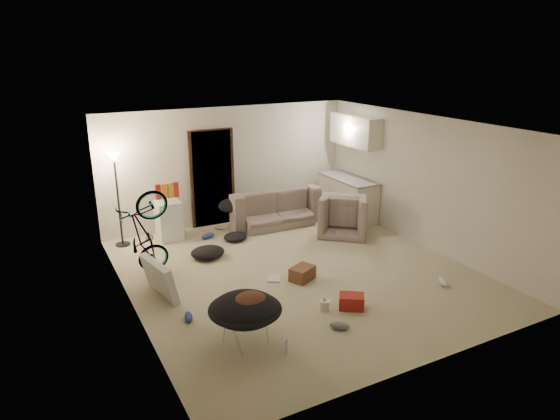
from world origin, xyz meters
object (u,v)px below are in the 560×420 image
kitchen_counter (348,198)px  juicer (324,304)px  mini_fridge (169,220)px  bicycle (146,253)px  saucer_chair (245,315)px  floor_lamp (116,180)px  sofa (272,210)px  drink_case_a (302,273)px  armchair (344,217)px  drink_case_b (351,301)px  tv_box (159,278)px

kitchen_counter → juicer: (-2.72, -3.30, -0.35)m
mini_fridge → bicycle: bearing=-120.1°
saucer_chair → mini_fridge: bearing=87.6°
floor_lamp → mini_fridge: bearing=-6.3°
sofa → kitchen_counter: bearing=167.5°
saucer_chair → drink_case_a: bearing=38.4°
armchair → mini_fridge: (-3.33, 1.29, 0.08)m
sofa → armchair: size_ratio=2.09×
kitchen_counter → bicycle: size_ratio=0.99×
armchair → drink_case_a: 2.48m
floor_lamp → kitchen_counter: size_ratio=1.21×
bicycle → juicer: (2.01, -2.38, -0.31)m
floor_lamp → drink_case_b: bearing=-58.7°
armchair → drink_case_b: bearing=96.8°
saucer_chair → drink_case_b: bearing=3.4°
drink_case_a → sofa: bearing=47.4°
drink_case_b → armchair: bearing=92.1°
drink_case_a → drink_case_b: drink_case_a is taller
kitchen_counter → drink_case_b: bearing=-124.2°
mini_fridge → saucer_chair: bearing=-93.7°
saucer_chair → drink_case_a: 2.03m
tv_box → juicer: size_ratio=4.26×
armchair → floor_lamp: bearing=21.5°
saucer_chair → drink_case_a: (1.58, 1.25, -0.28)m
saucer_chair → drink_case_a: size_ratio=2.36×
juicer → mini_fridge: bearing=107.3°
sofa → bicycle: size_ratio=1.31×
sofa → juicer: (-1.05, -3.75, -0.21)m
sofa → tv_box: (-3.06, -2.20, 0.00)m
drink_case_a → juicer: bearing=-127.3°
drink_case_a → mini_fridge: bearing=90.9°
drink_case_b → tv_box: bearing=179.6°
mini_fridge → drink_case_b: bearing=-69.7°
sofa → bicycle: 3.35m
saucer_chair → kitchen_counter: bearing=40.9°
tv_box → drink_case_a: tv_box is taller
bicycle → mini_fridge: bearing=-29.2°
mini_fridge → saucer_chair: 4.10m
bicycle → armchair: bearing=-87.9°
armchair → mini_fridge: mini_fridge is taller
sofa → drink_case_a: sofa is taller
sofa → saucer_chair: 4.68m
mini_fridge → drink_case_b: size_ratio=2.17×
floor_lamp → sofa: size_ratio=0.91×
drink_case_a → drink_case_b: 1.16m
bicycle → tv_box: 0.84m
kitchen_counter → mini_fridge: bearing=172.0°
armchair → sofa: bearing=-8.2°
mini_fridge → tv_box: (-0.81, -2.30, -0.10)m
armchair → tv_box: 4.26m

